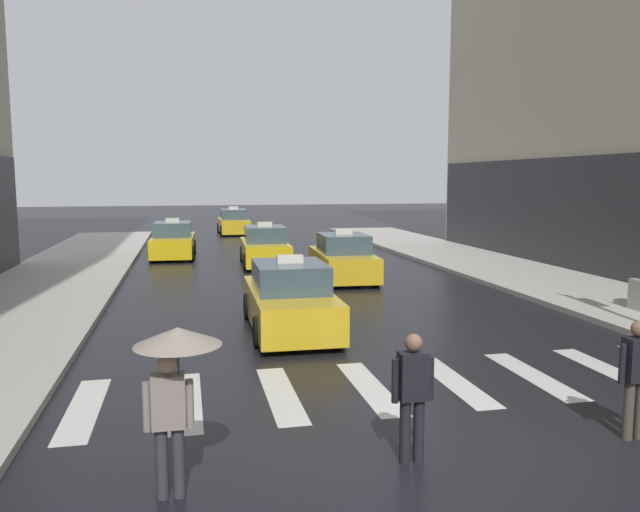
# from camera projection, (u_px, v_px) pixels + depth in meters

# --- Properties ---
(ground_plane) EXTENTS (160.00, 160.00, 0.00)m
(ground_plane) POSITION_uv_depth(u_px,v_px,m) (497.00, 461.00, 7.80)
(ground_plane) COLOR black
(crosswalk_markings) EXTENTS (11.30, 2.80, 0.01)m
(crosswalk_markings) POSITION_uv_depth(u_px,v_px,m) (413.00, 384.00, 10.71)
(crosswalk_markings) COLOR silver
(crosswalk_markings) RESTS_ON ground
(taxi_lead) EXTENTS (1.99, 4.57, 1.80)m
(taxi_lead) POSITION_uv_depth(u_px,v_px,m) (290.00, 300.00, 14.44)
(taxi_lead) COLOR gold
(taxi_lead) RESTS_ON ground
(taxi_second) EXTENTS (2.11, 4.62, 1.80)m
(taxi_second) POSITION_uv_depth(u_px,v_px,m) (343.00, 259.00, 21.91)
(taxi_second) COLOR gold
(taxi_second) RESTS_ON ground
(taxi_third) EXTENTS (2.07, 4.60, 1.80)m
(taxi_third) POSITION_uv_depth(u_px,v_px,m) (265.00, 248.00, 25.59)
(taxi_third) COLOR yellow
(taxi_third) RESTS_ON ground
(taxi_fourth) EXTENTS (2.08, 4.61, 1.80)m
(taxi_fourth) POSITION_uv_depth(u_px,v_px,m) (173.00, 242.00, 28.14)
(taxi_fourth) COLOR yellow
(taxi_fourth) RESTS_ON ground
(taxi_fifth) EXTENTS (1.98, 4.56, 1.80)m
(taxi_fifth) POSITION_uv_depth(u_px,v_px,m) (233.00, 223.00, 40.23)
(taxi_fifth) COLOR gold
(taxi_fifth) RESTS_ON ground
(pedestrian_with_umbrella) EXTENTS (0.96, 0.96, 1.94)m
(pedestrian_with_umbrella) POSITION_uv_depth(u_px,v_px,m) (174.00, 365.00, 6.73)
(pedestrian_with_umbrella) COLOR #333338
(pedestrian_with_umbrella) RESTS_ON ground
(pedestrian_with_handbag) EXTENTS (0.60, 0.24, 1.65)m
(pedestrian_with_handbag) POSITION_uv_depth(u_px,v_px,m) (637.00, 373.00, 8.35)
(pedestrian_with_handbag) COLOR #473D33
(pedestrian_with_handbag) RESTS_ON ground
(pedestrian_plain_coat) EXTENTS (0.55, 0.24, 1.65)m
(pedestrian_plain_coat) POSITION_uv_depth(u_px,v_px,m) (413.00, 390.00, 7.65)
(pedestrian_plain_coat) COLOR black
(pedestrian_plain_coat) RESTS_ON ground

